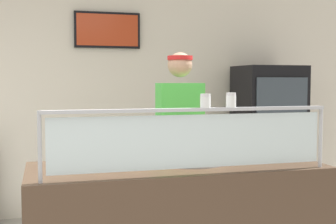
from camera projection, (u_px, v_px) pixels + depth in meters
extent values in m
cube|color=silver|center=(120.00, 95.00, 5.24)|extent=(6.38, 0.08, 2.70)
cube|color=black|center=(107.00, 30.00, 5.08)|extent=(0.74, 0.04, 0.40)
cube|color=#B23819|center=(108.00, 30.00, 5.06)|extent=(0.69, 0.01, 0.35)
cylinder|color=#B2B5BC|center=(40.00, 147.00, 2.48)|extent=(0.02, 0.02, 0.40)
cylinder|color=#B2B5BC|center=(321.00, 137.00, 2.96)|extent=(0.02, 0.02, 0.40)
cube|color=silver|center=(192.00, 141.00, 2.72)|extent=(1.72, 0.01, 0.32)
cube|color=#B2B5BC|center=(193.00, 110.00, 2.71)|extent=(1.78, 0.06, 0.02)
cylinder|color=#9EA0A8|center=(192.00, 162.00, 3.13)|extent=(0.46, 0.46, 0.01)
cylinder|color=tan|center=(192.00, 160.00, 3.12)|extent=(0.44, 0.44, 0.02)
cylinder|color=gold|center=(192.00, 158.00, 3.12)|extent=(0.38, 0.38, 0.01)
cube|color=#ADAFB7|center=(187.00, 158.00, 3.09)|extent=(0.08, 0.28, 0.01)
cylinder|color=white|center=(205.00, 102.00, 2.73)|extent=(0.07, 0.07, 0.07)
cylinder|color=white|center=(205.00, 104.00, 2.73)|extent=(0.06, 0.06, 0.04)
cylinder|color=silver|center=(205.00, 95.00, 2.72)|extent=(0.06, 0.06, 0.02)
cylinder|color=white|center=(231.00, 101.00, 2.77)|extent=(0.06, 0.06, 0.07)
cylinder|color=red|center=(231.00, 103.00, 2.77)|extent=(0.05, 0.05, 0.05)
cylinder|color=silver|center=(231.00, 94.00, 2.77)|extent=(0.06, 0.06, 0.02)
cylinder|color=#23232D|center=(167.00, 203.00, 3.86)|extent=(0.13, 0.13, 0.95)
cylinder|color=#23232D|center=(192.00, 201.00, 3.92)|extent=(0.13, 0.13, 0.95)
cube|color=#4CD14C|center=(180.00, 115.00, 3.84)|extent=(0.38, 0.21, 0.55)
sphere|color=tan|center=(180.00, 65.00, 3.81)|extent=(0.21, 0.21, 0.21)
cylinder|color=red|center=(180.00, 58.00, 3.80)|extent=(0.21, 0.21, 0.04)
cylinder|color=tan|center=(209.00, 128.00, 3.68)|extent=(0.08, 0.34, 0.08)
cube|color=black|center=(268.00, 138.00, 5.30)|extent=(0.72, 0.60, 1.69)
cube|color=#38424C|center=(281.00, 138.00, 5.00)|extent=(0.62, 0.02, 1.35)
cylinder|color=red|center=(259.00, 133.00, 5.04)|extent=(0.06, 0.06, 0.20)
cylinder|color=green|center=(268.00, 133.00, 5.07)|extent=(0.06, 0.06, 0.20)
cylinder|color=green|center=(277.00, 133.00, 5.10)|extent=(0.06, 0.06, 0.20)
cylinder|color=blue|center=(285.00, 133.00, 5.13)|extent=(0.06, 0.06, 0.20)
cylinder|color=blue|center=(294.00, 132.00, 5.16)|extent=(0.06, 0.06, 0.20)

